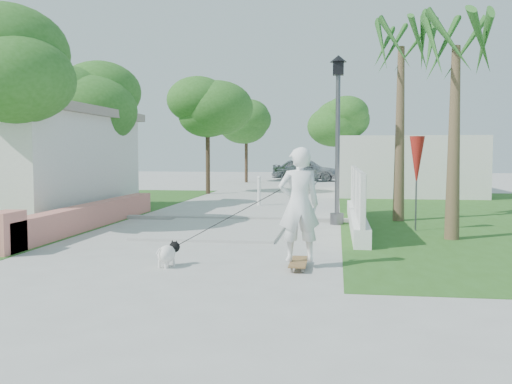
% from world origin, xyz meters
% --- Properties ---
extents(ground, '(90.00, 90.00, 0.00)m').
position_xyz_m(ground, '(0.00, 0.00, 0.00)').
color(ground, '#B7B7B2').
rests_on(ground, ground).
extents(path_strip, '(3.20, 36.00, 0.06)m').
position_xyz_m(path_strip, '(0.00, 20.00, 0.03)').
color(path_strip, '#B7B7B2').
rests_on(path_strip, ground).
extents(curb, '(6.50, 0.25, 0.10)m').
position_xyz_m(curb, '(0.00, 6.00, 0.05)').
color(curb, '#999993').
rests_on(curb, ground).
extents(grass_left, '(8.00, 20.00, 0.01)m').
position_xyz_m(grass_left, '(-7.00, 8.00, 0.01)').
color(grass_left, '#2E5B1C').
rests_on(grass_left, ground).
extents(grass_right, '(8.00, 20.00, 0.01)m').
position_xyz_m(grass_right, '(7.00, 8.00, 0.01)').
color(grass_right, '#2E5B1C').
rests_on(grass_right, ground).
extents(pink_wall, '(0.45, 8.20, 0.80)m').
position_xyz_m(pink_wall, '(-3.30, 3.55, 0.31)').
color(pink_wall, '#D47A6C').
rests_on(pink_wall, ground).
extents(lattice_fence, '(0.35, 7.00, 1.50)m').
position_xyz_m(lattice_fence, '(3.40, 5.00, 0.54)').
color(lattice_fence, white).
rests_on(lattice_fence, ground).
extents(building_right, '(6.00, 8.00, 2.60)m').
position_xyz_m(building_right, '(6.00, 18.00, 1.30)').
color(building_right, silver).
rests_on(building_right, ground).
extents(street_lamp, '(0.44, 0.44, 4.44)m').
position_xyz_m(street_lamp, '(2.90, 5.50, 2.43)').
color(street_lamp, '#59595E').
rests_on(street_lamp, ground).
extents(bollard, '(0.14, 0.14, 1.09)m').
position_xyz_m(bollard, '(0.20, 10.00, 0.58)').
color(bollard, white).
rests_on(bollard, ground).
extents(patio_umbrella, '(0.36, 0.36, 2.30)m').
position_xyz_m(patio_umbrella, '(4.80, 4.50, 1.69)').
color(patio_umbrella, '#59595E').
rests_on(patio_umbrella, ground).
extents(tree_left_near, '(3.60, 3.60, 5.28)m').
position_xyz_m(tree_left_near, '(-4.48, 2.98, 3.82)').
color(tree_left_near, '#4C3826').
rests_on(tree_left_near, ground).
extents(tree_left_mid, '(3.20, 3.20, 4.85)m').
position_xyz_m(tree_left_mid, '(-5.48, 8.48, 3.50)').
color(tree_left_mid, '#4C3826').
rests_on(tree_left_mid, ground).
extents(tree_path_left, '(3.40, 3.40, 5.23)m').
position_xyz_m(tree_path_left, '(-2.98, 15.98, 3.82)').
color(tree_path_left, '#4C3826').
rests_on(tree_path_left, ground).
extents(tree_path_right, '(3.00, 3.00, 4.79)m').
position_xyz_m(tree_path_right, '(3.22, 19.98, 3.49)').
color(tree_path_right, '#4C3826').
rests_on(tree_path_right, ground).
extents(tree_path_far, '(3.20, 3.20, 5.17)m').
position_xyz_m(tree_path_far, '(-2.78, 25.98, 3.82)').
color(tree_path_far, '#4C3826').
rests_on(tree_path_far, ground).
extents(palm_far, '(1.80, 1.80, 5.30)m').
position_xyz_m(palm_far, '(4.60, 6.50, 4.48)').
color(palm_far, brown).
rests_on(palm_far, ground).
extents(palm_near, '(1.80, 1.80, 4.70)m').
position_xyz_m(palm_near, '(5.40, 3.20, 3.95)').
color(palm_near, brown).
rests_on(palm_near, ground).
extents(skateboarder, '(2.57, 1.01, 2.00)m').
position_xyz_m(skateboarder, '(2.04, -0.36, 1.00)').
color(skateboarder, olive).
rests_on(skateboarder, ground).
extents(dog, '(0.42, 0.60, 0.43)m').
position_xyz_m(dog, '(0.10, -0.56, 0.23)').
color(dog, white).
rests_on(dog, ground).
extents(parked_car, '(4.64, 2.34, 1.52)m').
position_xyz_m(parked_car, '(0.85, 28.49, 0.76)').
color(parked_car, '#9A9EA1').
rests_on(parked_car, ground).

